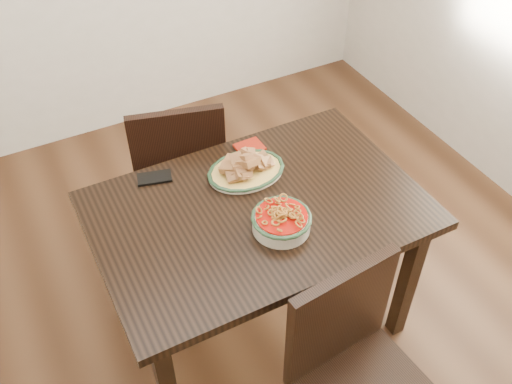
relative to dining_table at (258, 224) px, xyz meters
name	(u,v)px	position (x,y,z in m)	size (l,w,h in m)	color
floor	(243,313)	(-0.05, 0.07, -0.66)	(3.50, 3.50, 0.00)	#3A2112
dining_table	(258,224)	(0.00, 0.00, 0.00)	(1.25, 0.83, 0.75)	black
chair_far	(179,167)	(-0.09, 0.64, -0.16)	(0.51, 0.51, 0.89)	black
chair_near	(355,366)	(0.05, -0.62, -0.16)	(0.46, 0.46, 0.89)	black
fish_plate	(246,165)	(0.05, 0.20, 0.14)	(0.32, 0.25, 0.11)	beige
noodle_bowl	(281,220)	(0.02, -0.14, 0.14)	(0.22, 0.22, 0.08)	beige
smartphone	(154,178)	(-0.30, 0.34, 0.10)	(0.14, 0.07, 0.01)	black
napkin	(250,147)	(0.13, 0.33, 0.10)	(0.11, 0.10, 0.01)	maroon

